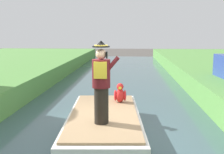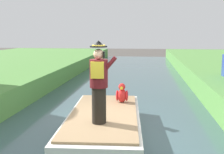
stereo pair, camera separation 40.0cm
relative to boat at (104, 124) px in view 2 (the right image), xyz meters
name	(u,v)px [view 2 (the right image)]	position (x,y,z in m)	size (l,w,h in m)	color
ground_plane	(100,148)	(0.00, -0.56, -0.40)	(80.00, 80.00, 0.00)	#4C4742
canal_water	(100,146)	(0.00, -0.56, -0.35)	(6.32, 48.00, 0.10)	#3D565B
boat	(104,124)	(0.00, 0.00, 0.00)	(2.06, 4.31, 0.61)	silver
person_pirate	(99,83)	(0.02, -0.80, 1.23)	(0.61, 0.42, 1.85)	black
parrot_plush	(122,94)	(0.37, 1.10, 0.55)	(0.36, 0.34, 0.57)	red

